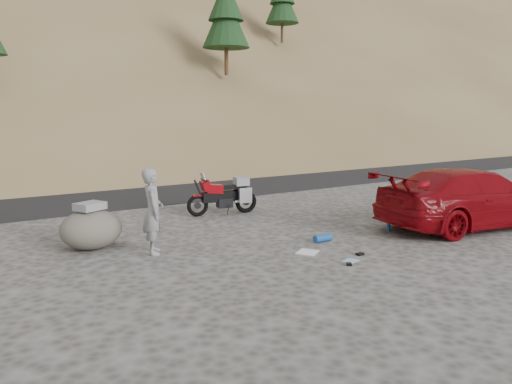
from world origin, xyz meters
TOP-DOWN VIEW (x-y plane):
  - ground at (0.00, 0.00)m, footprint 140.00×140.00m
  - road at (0.00, 9.00)m, footprint 120.00×7.00m
  - motorcycle at (1.09, 3.27)m, footprint 2.17×0.84m
  - man at (-2.29, 0.49)m, footprint 0.62×0.77m
  - red_car at (5.60, -1.74)m, footprint 5.60×3.00m
  - boulder at (-3.31, 1.58)m, footprint 1.57×1.42m
  - gear_white_cloth at (0.47, -1.29)m, footprint 0.60×0.58m
  - gear_blue_mat at (1.35, -0.78)m, footprint 0.45×0.20m
  - gear_bottle at (3.44, -0.90)m, footprint 0.11×0.11m
  - gear_funnel at (3.96, -1.60)m, footprint 0.16×0.16m
  - gear_glove_a at (1.27, -2.06)m, footprint 0.16×0.12m
  - gear_glove_b at (0.57, -2.45)m, footprint 0.16×0.16m
  - gear_blue_cloth at (0.80, -2.26)m, footprint 0.37×0.31m

SIDE VIEW (x-z plane):
  - ground at x=0.00m, z-range 0.00..0.00m
  - road at x=0.00m, z-range -0.03..0.03m
  - man at x=-2.29m, z-range -0.92..0.92m
  - red_car at x=5.60m, z-range -0.77..0.77m
  - gear_blue_cloth at x=0.80m, z-range 0.00..0.01m
  - gear_white_cloth at x=0.47m, z-range 0.00..0.02m
  - gear_glove_b at x=0.57m, z-range 0.00..0.04m
  - gear_glove_a at x=1.27m, z-range 0.00..0.05m
  - gear_blue_mat at x=1.35m, z-range 0.00..0.18m
  - gear_funnel at x=3.96m, z-range 0.00..0.20m
  - gear_bottle at x=3.44m, z-range 0.00..0.24m
  - boulder at x=-3.31m, z-range -0.07..0.99m
  - motorcycle at x=1.09m, z-range -0.09..1.20m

